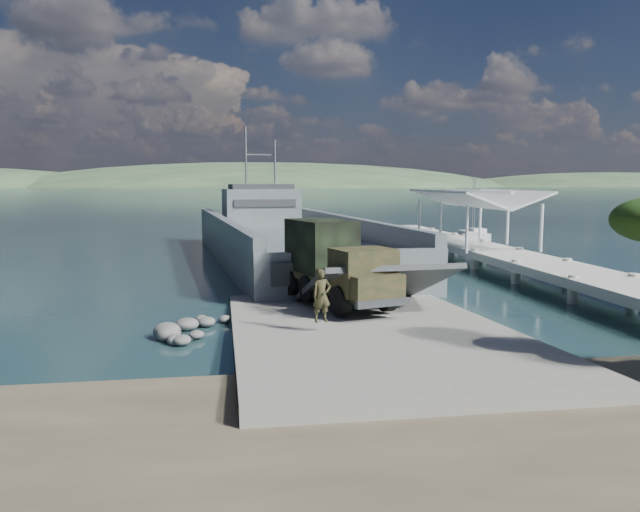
{
  "coord_description": "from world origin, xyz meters",
  "views": [
    {
      "loc": [
        -5.28,
        -23.47,
        5.92
      ],
      "look_at": [
        -0.68,
        6.0,
        2.3
      ],
      "focal_mm": 35.0,
      "sensor_mm": 36.0,
      "label": 1
    }
  ],
  "objects_px": {
    "pier": "(481,241)",
    "soldier": "(322,306)",
    "landing_craft": "(286,248)",
    "sailboat_near": "(472,239)",
    "sailboat_far": "(474,235)",
    "military_truck": "(334,262)"
  },
  "relations": [
    {
      "from": "pier",
      "to": "soldier",
      "type": "xyz_separation_m",
      "value": [
        -14.86,
        -20.64,
        -0.14
      ]
    },
    {
      "from": "landing_craft",
      "to": "pier",
      "type": "bearing_deg",
      "value": -19.93
    },
    {
      "from": "pier",
      "to": "soldier",
      "type": "relative_size",
      "value": 23.02
    },
    {
      "from": "sailboat_near",
      "to": "sailboat_far",
      "type": "bearing_deg",
      "value": 82.64
    },
    {
      "from": "landing_craft",
      "to": "sailboat_far",
      "type": "height_order",
      "value": "landing_craft"
    },
    {
      "from": "landing_craft",
      "to": "soldier",
      "type": "distance_m",
      "value": 24.08
    },
    {
      "from": "military_truck",
      "to": "soldier",
      "type": "distance_m",
      "value": 5.82
    },
    {
      "from": "pier",
      "to": "sailboat_near",
      "type": "relative_size",
      "value": 6.88
    },
    {
      "from": "pier",
      "to": "sailboat_far",
      "type": "xyz_separation_m",
      "value": [
        7.25,
        18.35,
        -1.25
      ]
    },
    {
      "from": "landing_craft",
      "to": "soldier",
      "type": "bearing_deg",
      "value": -98.75
    },
    {
      "from": "pier",
      "to": "military_truck",
      "type": "height_order",
      "value": "pier"
    },
    {
      "from": "landing_craft",
      "to": "sailboat_near",
      "type": "relative_size",
      "value": 6.19
    },
    {
      "from": "military_truck",
      "to": "pier",
      "type": "bearing_deg",
      "value": 32.11
    },
    {
      "from": "military_truck",
      "to": "sailboat_far",
      "type": "distance_m",
      "value": 39.33
    },
    {
      "from": "pier",
      "to": "military_truck",
      "type": "xyz_separation_m",
      "value": [
        -13.4,
        -15.07,
        0.7
      ]
    },
    {
      "from": "landing_craft",
      "to": "sailboat_far",
      "type": "distance_m",
      "value": 25.72
    },
    {
      "from": "sailboat_near",
      "to": "sailboat_far",
      "type": "relative_size",
      "value": 0.98
    },
    {
      "from": "landing_craft",
      "to": "military_truck",
      "type": "relative_size",
      "value": 4.88
    },
    {
      "from": "sailboat_near",
      "to": "sailboat_far",
      "type": "xyz_separation_m",
      "value": [
        2.04,
        4.28,
        0.01
      ]
    },
    {
      "from": "pier",
      "to": "sailboat_near",
      "type": "height_order",
      "value": "sailboat_near"
    },
    {
      "from": "pier",
      "to": "sailboat_near",
      "type": "distance_m",
      "value": 15.06
    },
    {
      "from": "military_truck",
      "to": "landing_craft",
      "type": "bearing_deg",
      "value": 74.62
    }
  ]
}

